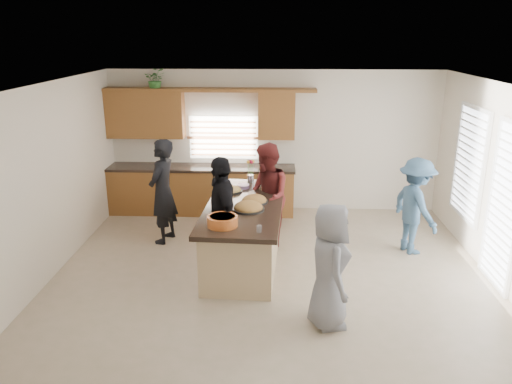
{
  "coord_description": "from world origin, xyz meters",
  "views": [
    {
      "loc": [
        0.06,
        -6.76,
        3.48
      ],
      "look_at": [
        -0.25,
        0.48,
        1.15
      ],
      "focal_mm": 35.0,
      "sensor_mm": 36.0,
      "label": 1
    }
  ],
  "objects_px": {
    "woman_left_front": "(222,215)",
    "island": "(245,234)",
    "woman_left_mid": "(267,196)",
    "woman_left_back": "(163,191)",
    "woman_right_back": "(415,206)",
    "woman_right_front": "(329,266)",
    "salad_bowl": "(222,220)"
  },
  "relations": [
    {
      "from": "woman_left_front",
      "to": "island",
      "type": "bearing_deg",
      "value": 119.6
    },
    {
      "from": "woman_left_mid",
      "to": "woman_left_front",
      "type": "height_order",
      "value": "woman_left_front"
    },
    {
      "from": "woman_left_back",
      "to": "woman_right_back",
      "type": "height_order",
      "value": "woman_left_back"
    },
    {
      "from": "woman_left_back",
      "to": "woman_right_back",
      "type": "xyz_separation_m",
      "value": [
        4.18,
        -0.27,
        -0.11
      ]
    },
    {
      "from": "island",
      "to": "woman_right_back",
      "type": "distance_m",
      "value": 2.8
    },
    {
      "from": "island",
      "to": "woman_right_front",
      "type": "height_order",
      "value": "woman_right_front"
    },
    {
      "from": "salad_bowl",
      "to": "woman_left_mid",
      "type": "bearing_deg",
      "value": 69.1
    },
    {
      "from": "salad_bowl",
      "to": "woman_right_front",
      "type": "relative_size",
      "value": 0.27
    },
    {
      "from": "salad_bowl",
      "to": "woman_left_front",
      "type": "relative_size",
      "value": 0.24
    },
    {
      "from": "salad_bowl",
      "to": "woman_left_front",
      "type": "height_order",
      "value": "woman_left_front"
    },
    {
      "from": "woman_left_back",
      "to": "woman_left_front",
      "type": "bearing_deg",
      "value": 60.45
    },
    {
      "from": "island",
      "to": "woman_left_back",
      "type": "bearing_deg",
      "value": 156.04
    },
    {
      "from": "woman_left_front",
      "to": "woman_right_back",
      "type": "distance_m",
      "value": 3.16
    },
    {
      "from": "woman_left_back",
      "to": "woman_right_back",
      "type": "relative_size",
      "value": 1.13
    },
    {
      "from": "salad_bowl",
      "to": "woman_left_mid",
      "type": "relative_size",
      "value": 0.24
    },
    {
      "from": "island",
      "to": "woman_right_front",
      "type": "relative_size",
      "value": 1.74
    },
    {
      "from": "woman_left_mid",
      "to": "woman_right_front",
      "type": "bearing_deg",
      "value": 4.43
    },
    {
      "from": "woman_left_back",
      "to": "woman_right_front",
      "type": "xyz_separation_m",
      "value": [
        2.58,
        -2.5,
        -0.11
      ]
    },
    {
      "from": "woman_left_back",
      "to": "woman_left_front",
      "type": "height_order",
      "value": "woman_left_back"
    },
    {
      "from": "woman_right_back",
      "to": "woman_left_front",
      "type": "bearing_deg",
      "value": 84.13
    },
    {
      "from": "woman_left_mid",
      "to": "woman_left_front",
      "type": "xyz_separation_m",
      "value": [
        -0.65,
        -0.93,
        0.01
      ]
    },
    {
      "from": "woman_left_back",
      "to": "island",
      "type": "bearing_deg",
      "value": 77.47
    },
    {
      "from": "woman_left_mid",
      "to": "woman_right_back",
      "type": "height_order",
      "value": "woman_left_mid"
    },
    {
      "from": "woman_left_back",
      "to": "woman_left_front",
      "type": "relative_size",
      "value": 1.01
    },
    {
      "from": "salad_bowl",
      "to": "woman_right_front",
      "type": "height_order",
      "value": "woman_right_front"
    },
    {
      "from": "island",
      "to": "woman_left_front",
      "type": "bearing_deg",
      "value": -129.26
    },
    {
      "from": "woman_right_front",
      "to": "salad_bowl",
      "type": "bearing_deg",
      "value": 48.82
    },
    {
      "from": "woman_left_mid",
      "to": "woman_right_front",
      "type": "relative_size",
      "value": 1.12
    },
    {
      "from": "woman_right_back",
      "to": "woman_left_back",
      "type": "bearing_deg",
      "value": 65.61
    },
    {
      "from": "woman_left_mid",
      "to": "woman_right_back",
      "type": "distance_m",
      "value": 2.41
    },
    {
      "from": "woman_left_front",
      "to": "salad_bowl",
      "type": "bearing_deg",
      "value": -10.91
    },
    {
      "from": "woman_left_back",
      "to": "salad_bowl",
      "type": "bearing_deg",
      "value": 50.29
    }
  ]
}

